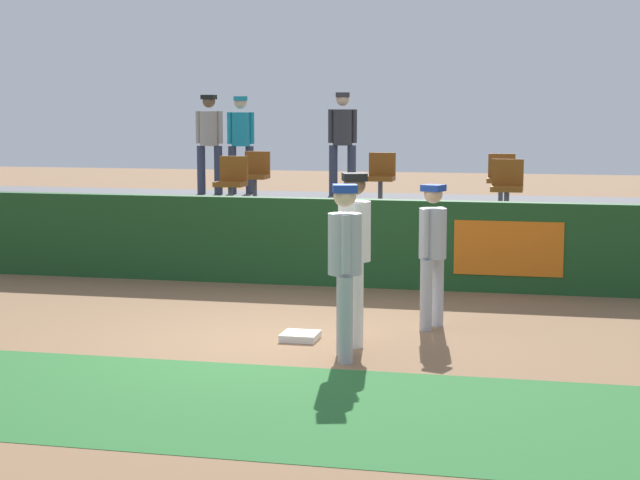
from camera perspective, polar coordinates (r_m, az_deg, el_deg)
ground_plane at (r=11.75m, az=-2.45°, el=-5.48°), size 60.00×60.00×0.00m
grass_foreground_strip at (r=9.43m, az=-6.48°, el=-8.71°), size 18.00×2.80×0.01m
first_base at (r=11.78m, az=-1.08°, el=-5.24°), size 0.40×0.40×0.08m
player_fielder_home at (r=11.41m, az=1.89°, el=-0.33°), size 0.45×0.60×1.88m
player_runner_visitor at (r=10.70m, az=1.35°, el=-1.03°), size 0.42×0.49×1.81m
player_coach_visitor at (r=12.29m, az=6.12°, el=-0.30°), size 0.41×0.45×1.69m
field_wall at (r=15.18m, az=1.23°, el=-0.13°), size 18.00×0.26×1.27m
bleacher_platform at (r=17.71m, az=2.85°, el=0.40°), size 18.00×4.80×0.95m
seat_back_right at (r=18.05m, az=9.80°, el=3.45°), size 0.45×0.44×0.84m
seat_front_right at (r=16.25m, az=10.11°, el=3.03°), size 0.48×0.44×0.84m
seat_front_left at (r=17.02m, az=-4.81°, el=3.31°), size 0.46×0.44×0.84m
seat_back_center at (r=18.27m, az=3.33°, el=3.59°), size 0.47×0.44×0.84m
seat_back_left at (r=18.78m, az=-3.51°, el=3.69°), size 0.46×0.44×0.84m
spectator_hooded at (r=19.84m, az=-4.32°, el=5.57°), size 0.48×0.45×1.82m
spectator_capped at (r=19.74m, az=-6.02°, el=5.58°), size 0.52×0.36×1.85m
spectator_casual at (r=19.35m, az=1.23°, el=5.65°), size 0.52×0.42×1.89m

